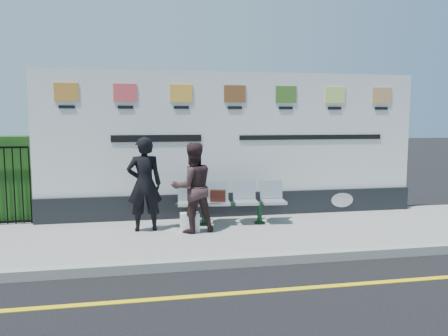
% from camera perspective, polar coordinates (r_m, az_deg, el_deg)
% --- Properties ---
extents(ground, '(80.00, 80.00, 0.00)m').
position_cam_1_polar(ground, '(5.70, 4.55, -15.83)').
color(ground, black).
extents(pavement, '(14.00, 3.00, 0.12)m').
position_cam_1_polar(pavement, '(8.00, -0.23, -8.78)').
color(pavement, gray).
rests_on(pavement, ground).
extents(kerb, '(14.00, 0.18, 0.14)m').
position_cam_1_polar(kerb, '(6.59, 2.21, -12.06)').
color(kerb, gray).
rests_on(kerb, ground).
extents(yellow_line, '(14.00, 0.10, 0.01)m').
position_cam_1_polar(yellow_line, '(5.70, 4.55, -15.79)').
color(yellow_line, yellow).
rests_on(yellow_line, ground).
extents(billboard, '(8.00, 0.30, 3.00)m').
position_cam_1_polar(billboard, '(9.17, 1.29, 1.80)').
color(billboard, black).
rests_on(billboard, pavement).
extents(bench, '(2.13, 0.73, 0.45)m').
position_cam_1_polar(bench, '(8.54, 1.04, -5.84)').
color(bench, '#B1B7BA').
rests_on(bench, pavement).
extents(woman_left, '(0.65, 0.45, 1.72)m').
position_cam_1_polar(woman_left, '(8.06, -10.36, -2.09)').
color(woman_left, black).
rests_on(woman_left, pavement).
extents(woman_right, '(0.91, 0.77, 1.63)m').
position_cam_1_polar(woman_right, '(7.88, -4.11, -2.54)').
color(woman_right, '#342223').
rests_on(woman_right, pavement).
extents(handbag_brown, '(0.31, 0.20, 0.23)m').
position_cam_1_polar(handbag_brown, '(8.45, -0.80, -3.64)').
color(handbag_brown, black).
rests_on(handbag_brown, bench).
extents(carrier_bag_white, '(0.34, 0.20, 0.34)m').
position_cam_1_polar(carrier_bag_white, '(8.02, -4.50, -7.07)').
color(carrier_bag_white, white).
rests_on(carrier_bag_white, pavement).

